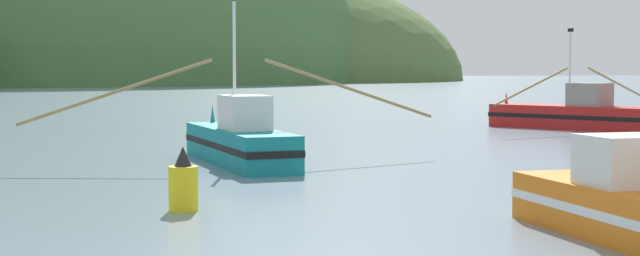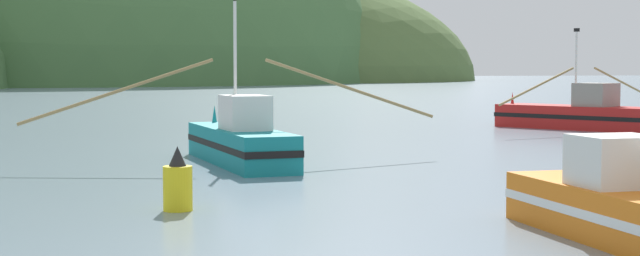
{
  "view_description": "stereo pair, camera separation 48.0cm",
  "coord_description": "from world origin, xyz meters",
  "px_view_note": "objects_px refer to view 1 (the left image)",
  "views": [
    {
      "loc": [
        -8.87,
        -3.91,
        3.62
      ],
      "look_at": [
        0.57,
        28.83,
        1.4
      ],
      "focal_mm": 54.08,
      "sensor_mm": 36.0,
      "label": 1
    },
    {
      "loc": [
        -8.4,
        -4.04,
        3.62
      ],
      "look_at": [
        0.57,
        28.83,
        1.4
      ],
      "focal_mm": 54.08,
      "sensor_mm": 36.0,
      "label": 2
    }
  ],
  "objects_px": {
    "fishing_boat_orange": "(635,207)",
    "fishing_boat_teal": "(240,141)",
    "fishing_boat_red": "(578,115)",
    "channel_buoy": "(183,184)"
  },
  "relations": [
    {
      "from": "fishing_boat_red",
      "to": "channel_buoy",
      "type": "xyz_separation_m",
      "value": [
        -25.83,
        -24.44,
        -0.17
      ]
    },
    {
      "from": "fishing_boat_orange",
      "to": "fishing_boat_red",
      "type": "height_order",
      "value": "fishing_boat_red"
    },
    {
      "from": "fishing_boat_orange",
      "to": "fishing_boat_teal",
      "type": "relative_size",
      "value": 0.47
    },
    {
      "from": "fishing_boat_orange",
      "to": "fishing_boat_red",
      "type": "bearing_deg",
      "value": 151.25
    },
    {
      "from": "fishing_boat_orange",
      "to": "channel_buoy",
      "type": "xyz_separation_m",
      "value": [
        -8.34,
        6.73,
        -0.04
      ]
    },
    {
      "from": "fishing_boat_orange",
      "to": "fishing_boat_teal",
      "type": "xyz_separation_m",
      "value": [
        -4.74,
        17.55,
        0.14
      ]
    },
    {
      "from": "fishing_boat_orange",
      "to": "channel_buoy",
      "type": "bearing_deg",
      "value": -128.33
    },
    {
      "from": "channel_buoy",
      "to": "fishing_boat_orange",
      "type": "bearing_deg",
      "value": -38.88
    },
    {
      "from": "fishing_boat_red",
      "to": "channel_buoy",
      "type": "bearing_deg",
      "value": 102.94
    },
    {
      "from": "fishing_boat_orange",
      "to": "channel_buoy",
      "type": "distance_m",
      "value": 10.72
    }
  ]
}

